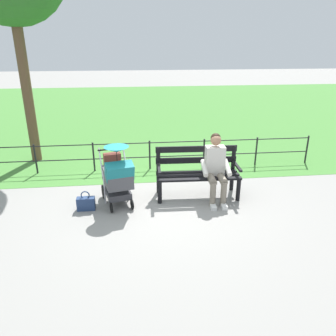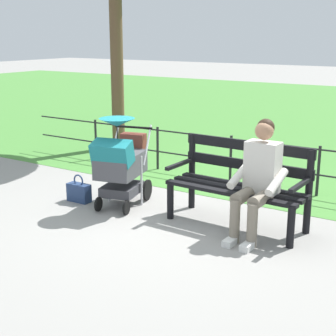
{
  "view_description": "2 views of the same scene",
  "coord_description": "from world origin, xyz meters",
  "px_view_note": "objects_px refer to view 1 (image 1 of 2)",
  "views": [
    {
      "loc": [
        0.38,
        5.72,
        2.87
      ],
      "look_at": [
        -0.25,
        0.06,
        0.66
      ],
      "focal_mm": 35.11,
      "sensor_mm": 36.0,
      "label": 1
    },
    {
      "loc": [
        -3.11,
        4.97,
        2.15
      ],
      "look_at": [
        -0.03,
        0.15,
        0.61
      ],
      "focal_mm": 53.75,
      "sensor_mm": 36.0,
      "label": 2
    }
  ],
  "objects_px": {
    "person_on_bench": "(216,166)",
    "handbag": "(86,203)",
    "park_bench": "(197,170)",
    "stroller": "(117,175)"
  },
  "relations": [
    {
      "from": "stroller",
      "to": "park_bench",
      "type": "bearing_deg",
      "value": -170.85
    },
    {
      "from": "park_bench",
      "to": "person_on_bench",
      "type": "bearing_deg",
      "value": 143.87
    },
    {
      "from": "stroller",
      "to": "handbag",
      "type": "height_order",
      "value": "stroller"
    },
    {
      "from": "person_on_bench",
      "to": "handbag",
      "type": "height_order",
      "value": "person_on_bench"
    },
    {
      "from": "person_on_bench",
      "to": "handbag",
      "type": "relative_size",
      "value": 3.45
    },
    {
      "from": "park_bench",
      "to": "handbag",
      "type": "distance_m",
      "value": 2.19
    },
    {
      "from": "person_on_bench",
      "to": "park_bench",
      "type": "bearing_deg",
      "value": -36.13
    },
    {
      "from": "park_bench",
      "to": "handbag",
      "type": "xyz_separation_m",
      "value": [
        2.11,
        0.41,
        -0.4
      ]
    },
    {
      "from": "park_bench",
      "to": "stroller",
      "type": "distance_m",
      "value": 1.55
    },
    {
      "from": "stroller",
      "to": "person_on_bench",
      "type": "bearing_deg",
      "value": -179.26
    }
  ]
}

